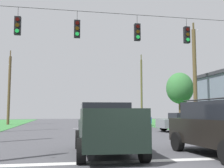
{
  "coord_description": "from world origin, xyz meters",
  "views": [
    {
      "loc": [
        -2.5,
        -6.84,
        1.59
      ],
      "look_at": [
        0.47,
        9.01,
        3.22
      ],
      "focal_mm": 44.51,
      "sensor_mm": 36.0,
      "label": 1
    }
  ],
  "objects_px": {
    "distant_car_far_parked": "(131,119)",
    "utility_pole_far_right": "(142,90)",
    "suv_black": "(223,127)",
    "utility_pole_far_left": "(9,88)",
    "utility_pole_mid_right": "(195,78)",
    "pickup_truck": "(106,128)",
    "distant_car_oncoming": "(184,122)",
    "overhead_signal_span": "(108,64)",
    "distant_car_crossing_white": "(187,120)",
    "tree_roadside_right": "(180,88)"
  },
  "relations": [
    {
      "from": "distant_car_far_parked",
      "to": "utility_pole_far_right",
      "type": "bearing_deg",
      "value": 64.18
    },
    {
      "from": "overhead_signal_span",
      "to": "utility_pole_far_left",
      "type": "bearing_deg",
      "value": 111.67
    },
    {
      "from": "suv_black",
      "to": "pickup_truck",
      "type": "bearing_deg",
      "value": 162.15
    },
    {
      "from": "utility_pole_far_right",
      "to": "distant_car_oncoming",
      "type": "bearing_deg",
      "value": -94.52
    },
    {
      "from": "distant_car_crossing_white",
      "to": "utility_pole_far_right",
      "type": "xyz_separation_m",
      "value": [
        -1.87,
        10.31,
        3.93
      ]
    },
    {
      "from": "suv_black",
      "to": "utility_pole_far_right",
      "type": "relative_size",
      "value": 0.5
    },
    {
      "from": "pickup_truck",
      "to": "distant_car_oncoming",
      "type": "distance_m",
      "value": 13.63
    },
    {
      "from": "distant_car_far_parked",
      "to": "tree_roadside_right",
      "type": "xyz_separation_m",
      "value": [
        6.45,
        1.0,
        3.69
      ]
    },
    {
      "from": "overhead_signal_span",
      "to": "distant_car_oncoming",
      "type": "relative_size",
      "value": 3.61
    },
    {
      "from": "utility_pole_far_left",
      "to": "utility_pole_far_right",
      "type": "bearing_deg",
      "value": 2.74
    },
    {
      "from": "utility_pole_mid_right",
      "to": "tree_roadside_right",
      "type": "bearing_deg",
      "value": 72.93
    },
    {
      "from": "pickup_truck",
      "to": "suv_black",
      "type": "distance_m",
      "value": 4.3
    },
    {
      "from": "utility_pole_mid_right",
      "to": "overhead_signal_span",
      "type": "bearing_deg",
      "value": -139.84
    },
    {
      "from": "utility_pole_far_right",
      "to": "utility_pole_far_left",
      "type": "xyz_separation_m",
      "value": [
        -17.7,
        -0.85,
        -0.14
      ]
    },
    {
      "from": "distant_car_crossing_white",
      "to": "utility_pole_far_left",
      "type": "relative_size",
      "value": 0.46
    },
    {
      "from": "distant_car_crossing_white",
      "to": "utility_pole_mid_right",
      "type": "bearing_deg",
      "value": -108.25
    },
    {
      "from": "pickup_truck",
      "to": "tree_roadside_right",
      "type": "distance_m",
      "value": 24.89
    },
    {
      "from": "utility_pole_mid_right",
      "to": "distant_car_far_parked",
      "type": "bearing_deg",
      "value": 111.81
    },
    {
      "from": "overhead_signal_span",
      "to": "distant_car_crossing_white",
      "type": "relative_size",
      "value": 3.65
    },
    {
      "from": "pickup_truck",
      "to": "utility_pole_mid_right",
      "type": "height_order",
      "value": "utility_pole_mid_right"
    },
    {
      "from": "overhead_signal_span",
      "to": "distant_car_far_parked",
      "type": "xyz_separation_m",
      "value": [
        5.45,
        16.22,
        -3.37
      ]
    },
    {
      "from": "pickup_truck",
      "to": "utility_pole_mid_right",
      "type": "xyz_separation_m",
      "value": [
        9.68,
        11.46,
        3.56
      ]
    },
    {
      "from": "distant_car_far_parked",
      "to": "utility_pole_far_left",
      "type": "relative_size",
      "value": 0.46
    },
    {
      "from": "overhead_signal_span",
      "to": "distant_car_oncoming",
      "type": "height_order",
      "value": "overhead_signal_span"
    },
    {
      "from": "pickup_truck",
      "to": "distant_car_crossing_white",
      "type": "relative_size",
      "value": 1.26
    },
    {
      "from": "distant_car_crossing_white",
      "to": "utility_pole_far_right",
      "type": "height_order",
      "value": "utility_pole_far_right"
    },
    {
      "from": "tree_roadside_right",
      "to": "suv_black",
      "type": "bearing_deg",
      "value": -110.85
    },
    {
      "from": "suv_black",
      "to": "utility_pole_far_right",
      "type": "xyz_separation_m",
      "value": [
        5.48,
        28.43,
        3.66
      ]
    },
    {
      "from": "distant_car_oncoming",
      "to": "distant_car_far_parked",
      "type": "relative_size",
      "value": 1.01
    },
    {
      "from": "pickup_truck",
      "to": "tree_roadside_right",
      "type": "xyz_separation_m",
      "value": [
        12.65,
        21.15,
        3.51
      ]
    },
    {
      "from": "pickup_truck",
      "to": "distant_car_oncoming",
      "type": "bearing_deg",
      "value": 52.57
    },
    {
      "from": "suv_black",
      "to": "utility_pole_mid_right",
      "type": "bearing_deg",
      "value": 66.41
    },
    {
      "from": "distant_car_far_parked",
      "to": "utility_pole_far_left",
      "type": "distance_m",
      "value": 16.03
    },
    {
      "from": "overhead_signal_span",
      "to": "tree_roadside_right",
      "type": "distance_m",
      "value": 20.94
    },
    {
      "from": "suv_black",
      "to": "distant_car_crossing_white",
      "type": "xyz_separation_m",
      "value": [
        7.35,
        18.13,
        -0.27
      ]
    },
    {
      "from": "distant_car_crossing_white",
      "to": "distant_car_far_parked",
      "type": "xyz_separation_m",
      "value": [
        -5.24,
        3.34,
        0.0
      ]
    },
    {
      "from": "suv_black",
      "to": "tree_roadside_right",
      "type": "height_order",
      "value": "tree_roadside_right"
    },
    {
      "from": "distant_car_far_parked",
      "to": "utility_pole_far_right",
      "type": "height_order",
      "value": "utility_pole_far_right"
    },
    {
      "from": "utility_pole_far_right",
      "to": "distant_car_crossing_white",
      "type": "bearing_deg",
      "value": -79.72
    },
    {
      "from": "suv_black",
      "to": "utility_pole_mid_right",
      "type": "xyz_separation_m",
      "value": [
        5.58,
        12.78,
        3.47
      ]
    },
    {
      "from": "utility_pole_far_left",
      "to": "utility_pole_mid_right",
      "type": "bearing_deg",
      "value": -39.74
    },
    {
      "from": "distant_car_crossing_white",
      "to": "utility_pole_far_right",
      "type": "bearing_deg",
      "value": 100.28
    },
    {
      "from": "pickup_truck",
      "to": "distant_car_oncoming",
      "type": "xyz_separation_m",
      "value": [
        8.28,
        10.82,
        -0.18
      ]
    },
    {
      "from": "utility_pole_mid_right",
      "to": "utility_pole_far_left",
      "type": "relative_size",
      "value": 1.0
    },
    {
      "from": "utility_pole_mid_right",
      "to": "utility_pole_far_right",
      "type": "bearing_deg",
      "value": 90.39
    },
    {
      "from": "overhead_signal_span",
      "to": "suv_black",
      "type": "xyz_separation_m",
      "value": [
        3.35,
        -5.25,
        -3.1
      ]
    },
    {
      "from": "distant_car_far_parked",
      "to": "suv_black",
      "type": "bearing_deg",
      "value": -95.61
    },
    {
      "from": "distant_car_crossing_white",
      "to": "utility_pole_mid_right",
      "type": "xyz_separation_m",
      "value": [
        -1.76,
        -5.35,
        3.74
      ]
    },
    {
      "from": "distant_car_oncoming",
      "to": "utility_pole_far_left",
      "type": "height_order",
      "value": "utility_pole_far_left"
    },
    {
      "from": "pickup_truck",
      "to": "utility_pole_far_right",
      "type": "distance_m",
      "value": 29.0
    }
  ]
}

